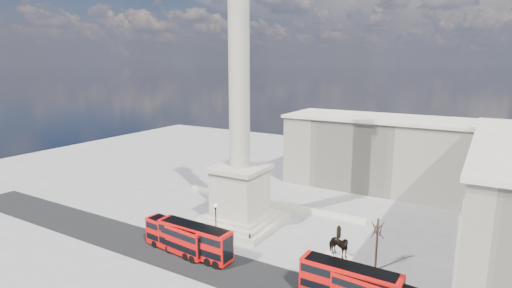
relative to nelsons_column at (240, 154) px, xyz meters
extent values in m
plane|color=#9C9994|center=(0.00, -5.00, -12.92)|extent=(180.00, 180.00, 0.00)
cube|color=black|center=(5.00, -15.00, -12.91)|extent=(120.00, 9.00, 0.01)
cube|color=#BFB49F|center=(0.00, 0.00, -12.42)|extent=(14.00, 14.00, 1.00)
cube|color=#BFB49F|center=(0.00, 0.00, -11.67)|extent=(12.00, 12.00, 0.50)
cube|color=#BFB49F|center=(0.00, 0.00, -11.17)|extent=(10.00, 10.00, 0.50)
cube|color=#BFB49F|center=(0.00, 0.00, -6.92)|extent=(8.00, 8.00, 8.00)
cube|color=#BFB49F|center=(0.00, 0.00, -2.52)|extent=(9.00, 9.00, 0.80)
cylinder|color=#AFA791|center=(0.00, 0.00, 14.88)|extent=(3.60, 3.60, 34.00)
cube|color=beige|center=(0.00, 11.00, -12.37)|extent=(40.00, 0.60, 1.10)
cube|color=#BDB69B|center=(20.00, 35.00, -4.92)|extent=(50.00, 16.00, 16.00)
cube|color=beige|center=(20.00, 35.00, 3.38)|extent=(51.00, 17.00, 0.60)
cube|color=red|center=(-2.48, -14.28, -10.44)|extent=(11.66, 3.76, 4.22)
cube|color=black|center=(-2.48, -14.28, -11.20)|extent=(11.21, 3.78, 0.94)
cube|color=black|center=(-2.48, -14.28, -9.33)|extent=(11.21, 3.78, 0.94)
cube|color=black|center=(-2.48, -14.28, -8.31)|extent=(10.49, 3.39, 0.06)
cylinder|color=black|center=(-6.24, -13.89, -12.34)|extent=(1.42, 2.83, 1.15)
cylinder|color=black|center=(0.71, -14.61, -12.34)|extent=(1.42, 2.83, 1.15)
cylinder|color=black|center=(2.07, -14.75, -12.34)|extent=(1.42, 2.83, 1.15)
cube|color=red|center=(0.98, -14.13, -10.24)|extent=(12.47, 3.11, 4.57)
cube|color=black|center=(0.98, -14.13, -11.06)|extent=(11.97, 3.16, 1.02)
cube|color=black|center=(0.98, -14.13, -9.03)|extent=(11.97, 3.16, 1.02)
cube|color=black|center=(0.98, -14.13, -7.92)|extent=(11.22, 2.80, 0.07)
cylinder|color=black|center=(-3.11, -14.03, -12.30)|extent=(1.31, 2.97, 1.24)
cylinder|color=black|center=(4.45, -14.21, -12.30)|extent=(1.31, 2.97, 1.24)
cylinder|color=black|center=(5.94, -14.25, -12.30)|extent=(1.31, 2.97, 1.24)
cube|color=red|center=(24.73, -13.98, -10.29)|extent=(12.21, 2.94, 4.48)
cube|color=black|center=(24.73, -13.98, -9.10)|extent=(11.72, 2.99, 1.00)
cube|color=black|center=(24.73, -13.98, -8.02)|extent=(10.99, 2.65, 0.07)
cube|color=black|center=(28.22, -14.64, -8.60)|extent=(9.79, 2.93, 0.06)
cylinder|color=black|center=(1.40, -9.29, -12.65)|extent=(0.47, 0.47, 0.53)
cylinder|color=black|center=(1.40, -9.29, -9.75)|extent=(0.17, 0.17, 6.34)
cylinder|color=black|center=(1.40, -9.29, -6.68)|extent=(0.32, 0.32, 0.32)
sphere|color=silver|center=(1.40, -9.29, -6.31)|extent=(0.59, 0.59, 0.59)
cube|color=beige|center=(22.48, -12.08, -12.65)|extent=(4.30, 3.22, 0.54)
cube|color=beige|center=(22.48, -12.08, -10.55)|extent=(3.44, 2.36, 4.73)
imported|color=black|center=(22.48, -12.08, -6.74)|extent=(3.77, 2.67, 2.90)
cylinder|color=black|center=(22.48, -12.08, -4.99)|extent=(0.54, 0.54, 1.29)
sphere|color=black|center=(22.48, -12.08, -4.24)|extent=(0.39, 0.39, 0.39)
cylinder|color=#332319|center=(25.45, -4.33, -9.08)|extent=(0.31, 0.31, 7.68)
cylinder|color=#332319|center=(37.15, 4.39, -9.96)|extent=(0.27, 0.27, 5.91)
cylinder|color=#332319|center=(40.82, 7.94, -9.48)|extent=(0.30, 0.30, 6.88)
imported|color=#272126|center=(25.04, -11.50, -12.01)|extent=(0.68, 0.46, 1.82)
imported|color=#272126|center=(5.88, -6.30, -11.99)|extent=(0.98, 1.15, 1.85)
camera|label=1|loc=(37.30, -57.32, 15.72)|focal=28.00mm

